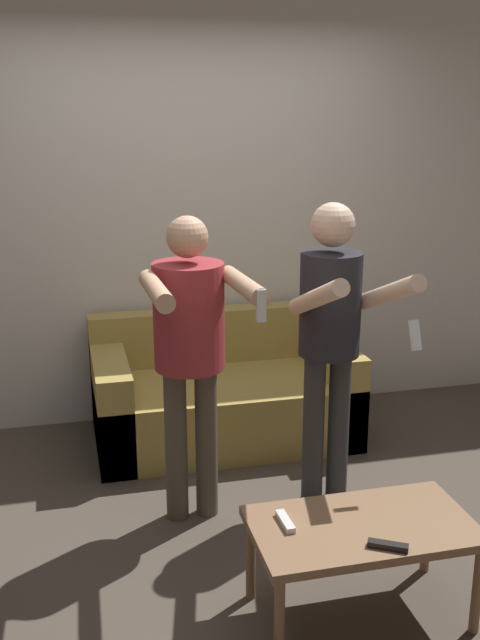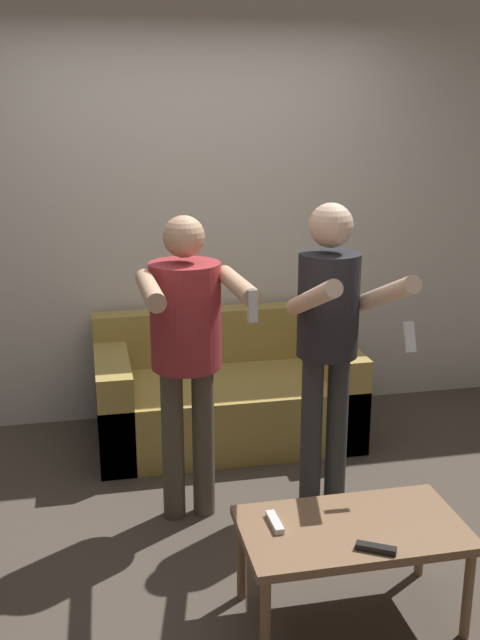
# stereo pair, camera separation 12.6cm
# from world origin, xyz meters

# --- Properties ---
(ground_plane) EXTENTS (14.00, 14.00, 0.00)m
(ground_plane) POSITION_xyz_m (0.00, 0.00, 0.00)
(ground_plane) COLOR #4C4238
(wall_back) EXTENTS (6.40, 0.06, 2.70)m
(wall_back) POSITION_xyz_m (0.00, 1.60, 1.35)
(wall_back) COLOR silver
(wall_back) RESTS_ON ground_plane
(couch) EXTENTS (1.57, 0.84, 0.74)m
(couch) POSITION_xyz_m (0.14, 1.14, 0.26)
(couch) COLOR #AD9347
(couch) RESTS_ON ground_plane
(person_standing_left) EXTENTS (0.46, 0.78, 1.52)m
(person_standing_left) POSITION_xyz_m (-0.21, 0.23, 0.96)
(person_standing_left) COLOR brown
(person_standing_left) RESTS_ON ground_plane
(person_standing_right) EXTENTS (0.42, 0.76, 1.56)m
(person_standing_right) POSITION_xyz_m (0.49, 0.23, 0.97)
(person_standing_right) COLOR #383838
(person_standing_right) RESTS_ON ground_plane
(coffee_table) EXTENTS (0.88, 0.50, 0.42)m
(coffee_table) POSITION_xyz_m (0.31, -0.67, 0.37)
(coffee_table) COLOR #846042
(coffee_table) RESTS_ON ground_plane
(remote_near) EXTENTS (0.15, 0.11, 0.02)m
(remote_near) POSITION_xyz_m (0.33, -0.85, 0.43)
(remote_near) COLOR black
(remote_near) RESTS_ON coffee_table
(remote_far) EXTENTS (0.04, 0.15, 0.02)m
(remote_far) POSITION_xyz_m (0.01, -0.60, 0.43)
(remote_far) COLOR white
(remote_far) RESTS_ON coffee_table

